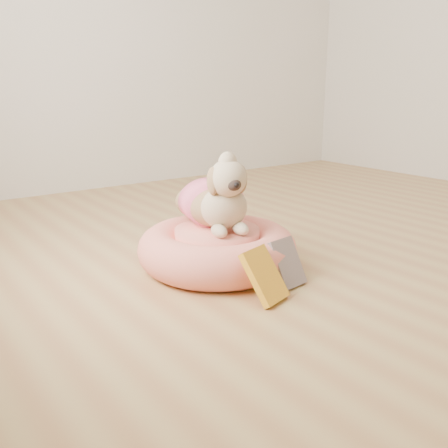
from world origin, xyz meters
TOP-DOWN VIEW (x-y plane):
  - floor at (0.00, 0.00)m, footprint 4.50×4.50m
  - wall_back at (0.00, 2.25)m, footprint 4.50×0.00m
  - pet_bed at (-0.74, 0.30)m, footprint 0.69×0.69m
  - dog at (-0.72, 0.34)m, footprint 0.43×0.54m
  - book_yellow at (-0.80, -0.08)m, footprint 0.18×0.18m
  - book_white at (-0.63, -0.02)m, footprint 0.14×0.13m

SIDE VIEW (x-z plane):
  - floor at x=0.00m, z-range 0.00..0.00m
  - pet_bed at x=-0.74m, z-range 0.00..0.17m
  - book_white at x=-0.63m, z-range 0.00..0.18m
  - book_yellow at x=-0.80m, z-range 0.00..0.19m
  - dog at x=-0.72m, z-range 0.18..0.52m
  - wall_back at x=0.00m, z-range -0.90..3.60m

